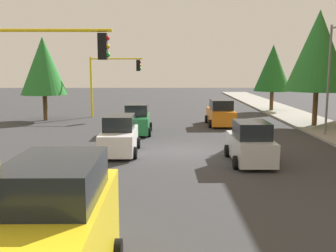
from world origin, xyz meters
The scene contains 13 objects.
ground_plane centered at (0.00, 0.00, 0.00)m, with size 120.00×120.00×0.00m, color #353538.
lane_arrow_near centered at (11.51, -3.00, 0.01)m, with size 2.40×1.10×1.10m.
traffic_signal_far_right centered at (-14.00, -5.63, 3.74)m, with size 0.36×4.59×5.25m.
traffic_signal_near_right centered at (6.00, -5.74, 4.20)m, with size 0.36×4.59×5.95m.
street_lamp_curbside centered at (-3.61, 9.20, 4.35)m, with size 2.15×0.28×7.00m.
tree_roadside_far centered at (-18.00, 9.50, 4.28)m, with size 3.59×3.59×6.54m.
tree_opposite_side centered at (-12.00, -11.00, 4.49)m, with size 3.76×3.76×6.86m.
tree_roadside_mid centered at (-8.00, 10.00, 5.56)m, with size 4.62×4.62×8.46m.
delivery_van_yellow centered at (13.72, -3.19, 1.28)m, with size 4.80×2.22×2.77m.
car_white centered at (0.57, -3.44, 0.90)m, with size 4.05×2.01×1.98m.
car_silver centered at (2.69, 2.95, 0.90)m, with size 3.92×1.99×1.98m.
car_orange centered at (-9.06, 3.21, 0.90)m, with size 4.19×2.08×1.98m.
car_green centered at (-5.42, -2.94, 0.90)m, with size 3.78×1.97×1.98m.
Camera 1 is at (20.81, -1.10, 4.54)m, focal length 42.29 mm.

